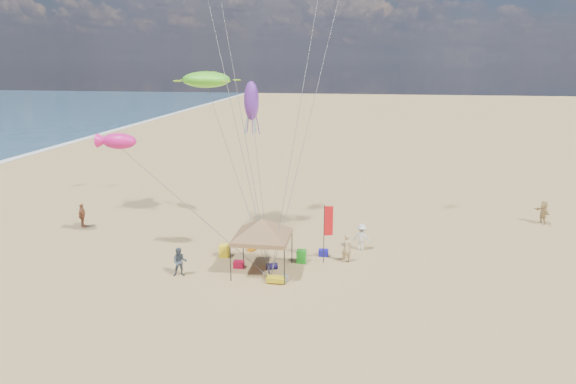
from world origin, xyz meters
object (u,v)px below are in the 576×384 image
(person_near_a, at_px, (346,248))
(person_far_c, at_px, (543,212))
(chair_green, at_px, (301,256))
(chair_yellow, at_px, (224,251))
(cooler_red, at_px, (239,264))
(feather_flag, at_px, (327,225))
(canopy_tent, at_px, (262,221))
(person_far_a, at_px, (82,215))
(person_near_b, at_px, (180,262))
(beach_cart, at_px, (276,279))
(person_near_c, at_px, (361,237))
(cooler_blue, at_px, (323,253))

(person_near_a, height_order, person_far_c, person_far_c)
(chair_green, distance_m, chair_yellow, 4.43)
(person_near_a, bearing_deg, cooler_red, -6.25)
(chair_green, bearing_deg, feather_flag, 7.69)
(canopy_tent, xyz_separation_m, feather_flag, (3.23, 1.77, -0.65))
(canopy_tent, height_order, person_far_a, canopy_tent)
(chair_yellow, distance_m, person_near_a, 6.88)
(canopy_tent, height_order, person_near_b, canopy_tent)
(chair_green, relative_size, person_far_c, 0.43)
(beach_cart, height_order, person_near_c, person_near_c)
(beach_cart, bearing_deg, person_far_c, 36.67)
(person_near_b, bearing_deg, chair_green, 8.64)
(canopy_tent, height_order, cooler_blue, canopy_tent)
(person_near_a, bearing_deg, chair_green, -13.03)
(chair_green, distance_m, person_far_c, 17.90)
(canopy_tent, distance_m, person_far_c, 20.41)
(chair_green, bearing_deg, person_near_a, 9.76)
(chair_green, bearing_deg, canopy_tent, -139.47)
(canopy_tent, bearing_deg, feather_flag, 28.75)
(person_near_b, bearing_deg, person_far_c, 13.14)
(cooler_red, distance_m, person_near_a, 5.94)
(feather_flag, bearing_deg, cooler_blue, 105.29)
(person_near_a, bearing_deg, person_far_c, -168.39)
(person_near_c, bearing_deg, chair_green, 51.67)
(cooler_blue, relative_size, person_near_b, 0.35)
(beach_cart, height_order, person_far_a, person_far_a)
(cooler_blue, xyz_separation_m, person_near_a, (1.31, -0.70, 0.63))
(person_near_b, height_order, person_near_c, person_near_c)
(cooler_red, height_order, chair_green, chair_green)
(person_far_a, height_order, person_far_c, person_far_c)
(chair_green, relative_size, beach_cart, 0.78)
(person_near_b, bearing_deg, person_far_a, 128.59)
(feather_flag, relative_size, chair_yellow, 4.72)
(person_near_b, relative_size, person_near_c, 0.98)
(feather_flag, xyz_separation_m, person_near_c, (1.85, 2.22, -1.41))
(beach_cart, height_order, person_near_b, person_near_b)
(cooler_red, distance_m, cooler_blue, 4.97)
(chair_yellow, relative_size, person_far_a, 0.43)
(chair_green, bearing_deg, person_far_a, 166.28)
(chair_yellow, bearing_deg, chair_green, -1.61)
(person_near_a, distance_m, person_far_a, 17.93)
(chair_yellow, xyz_separation_m, person_near_b, (-1.53, -2.90, 0.42))
(cooler_red, relative_size, chair_yellow, 0.77)
(cooler_blue, distance_m, person_near_b, 8.10)
(person_near_c, distance_m, person_far_a, 18.46)
(person_near_a, bearing_deg, person_near_c, -134.57)
(chair_green, relative_size, chair_yellow, 1.00)
(beach_cart, xyz_separation_m, person_near_b, (-5.04, 0.08, 0.57))
(canopy_tent, bearing_deg, person_near_a, 25.07)
(chair_green, xyz_separation_m, person_near_b, (-5.96, -2.77, 0.42))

